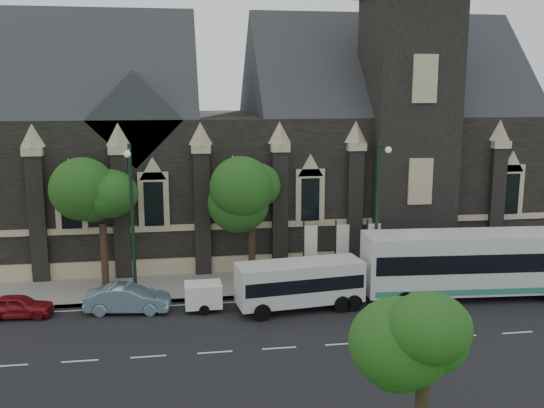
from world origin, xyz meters
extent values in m
plane|color=black|center=(0.00, 0.00, 0.00)|extent=(160.00, 160.00, 0.00)
cube|color=gray|center=(0.00, 9.50, 0.07)|extent=(80.00, 5.00, 0.15)
cube|color=black|center=(4.00, 19.50, 5.00)|extent=(40.00, 15.00, 10.00)
cube|color=#2A2C31|center=(-8.00, 19.50, 10.00)|extent=(16.00, 15.00, 15.00)
cube|color=#2A2C31|center=(14.00, 19.50, 10.00)|extent=(20.00, 15.00, 15.00)
cube|color=#2A2C31|center=(-4.00, 15.00, 10.00)|extent=(6.00, 6.00, 6.00)
cube|color=black|center=(14.00, 13.50, 9.00)|extent=(5.50, 5.50, 18.00)
cube|color=tan|center=(4.00, 11.96, 3.20)|extent=(40.00, 0.22, 0.40)
cube|color=tan|center=(4.00, 11.96, 0.60)|extent=(40.00, 0.25, 1.20)
cube|color=black|center=(2.00, 11.82, 4.80)|extent=(1.20, 0.12, 2.80)
sphere|color=#235219|center=(6.00, -9.50, 4.48)|extent=(3.20, 3.20, 3.20)
sphere|color=#235219|center=(6.60, -8.90, 5.08)|extent=(2.40, 2.40, 2.40)
cylinder|color=black|center=(3.00, 10.50, 1.98)|extent=(0.44, 0.44, 3.96)
sphere|color=#235219|center=(3.00, 10.50, 5.64)|extent=(3.84, 3.84, 3.84)
sphere|color=#235219|center=(3.72, 11.22, 6.36)|extent=(2.88, 2.88, 2.88)
cylinder|color=black|center=(-6.00, 10.50, 1.98)|extent=(0.44, 0.44, 3.96)
sphere|color=#235219|center=(-6.00, 10.50, 5.57)|extent=(3.68, 3.68, 3.68)
sphere|color=#235219|center=(-5.31, 11.19, 6.26)|extent=(2.76, 2.76, 2.76)
cylinder|color=black|center=(10.00, 7.30, 4.50)|extent=(0.20, 0.20, 9.00)
cylinder|color=black|center=(10.00, 6.50, 8.70)|extent=(0.10, 1.60, 0.10)
sphere|color=silver|center=(10.00, 5.70, 8.60)|extent=(0.36, 0.36, 0.36)
cylinder|color=black|center=(-4.00, 7.30, 4.50)|extent=(0.20, 0.20, 9.00)
cylinder|color=black|center=(-4.00, 6.50, 8.70)|extent=(0.10, 1.60, 0.10)
sphere|color=silver|center=(-4.00, 5.70, 8.60)|extent=(0.36, 0.36, 0.36)
cylinder|color=black|center=(6.00, 9.00, 2.00)|extent=(0.10, 0.10, 4.00)
cube|color=white|center=(6.45, 9.00, 2.60)|extent=(0.80, 0.04, 2.20)
cylinder|color=black|center=(8.00, 9.00, 2.00)|extent=(0.10, 0.10, 4.00)
cube|color=white|center=(8.45, 9.00, 2.60)|extent=(0.80, 0.04, 2.20)
cylinder|color=black|center=(10.00, 9.00, 2.00)|extent=(0.10, 0.10, 4.00)
cube|color=white|center=(10.45, 9.00, 2.60)|extent=(0.80, 0.04, 2.20)
cube|color=silver|center=(15.42, 5.31, 2.13)|extent=(13.23, 3.57, 3.37)
cube|color=black|center=(15.42, 5.31, 2.37)|extent=(12.71, 3.57, 1.07)
cube|color=#2E8068|center=(15.42, 5.31, 0.75)|extent=(12.71, 3.56, 0.35)
cylinder|color=black|center=(10.77, 4.25, 0.45)|extent=(0.92, 0.34, 0.90)
cylinder|color=black|center=(10.94, 6.97, 0.45)|extent=(0.92, 0.34, 0.90)
cylinder|color=black|center=(19.43, 6.41, 0.45)|extent=(0.92, 0.34, 0.90)
cube|color=silver|center=(4.94, 4.89, 1.55)|extent=(7.09, 2.99, 2.20)
cube|color=black|center=(4.94, 4.89, 1.64)|extent=(6.82, 3.00, 0.74)
cylinder|color=black|center=(2.69, 3.52, 0.45)|extent=(0.93, 0.39, 0.90)
cylinder|color=black|center=(2.42, 5.67, 0.45)|extent=(0.93, 0.39, 0.90)
cylinder|color=black|center=(7.12, 4.07, 0.45)|extent=(0.93, 0.39, 0.90)
cylinder|color=black|center=(6.86, 6.22, 0.45)|extent=(0.93, 0.39, 0.90)
cylinder|color=black|center=(7.81, 4.16, 0.45)|extent=(0.93, 0.39, 0.90)
cylinder|color=black|center=(7.54, 6.30, 0.45)|extent=(0.93, 0.39, 0.90)
cube|color=white|center=(-0.28, 5.52, 0.89)|extent=(2.00, 1.52, 1.28)
cylinder|color=black|center=(-0.26, 4.78, 0.28)|extent=(0.56, 0.21, 0.55)
cylinder|color=black|center=(-0.29, 6.26, 0.28)|extent=(0.56, 0.21, 0.55)
cylinder|color=black|center=(1.00, 5.54, 0.54)|extent=(1.18, 0.10, 0.08)
imported|color=#7C9FB3|center=(-4.32, 5.89, 0.74)|extent=(4.67, 2.11, 1.49)
imported|color=maroon|center=(-10.00, 5.99, 0.61)|extent=(3.70, 1.71, 1.23)
camera|label=1|loc=(-1.42, -26.37, 11.99)|focal=40.38mm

